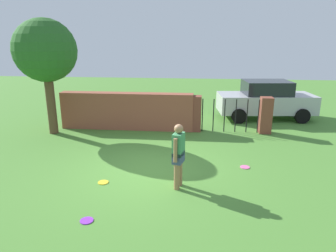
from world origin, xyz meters
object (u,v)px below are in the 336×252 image
object	(u,v)px
person	(178,153)
frisbee_yellow	(103,182)
frisbee_pink	(245,167)
car	(266,100)
tree	(45,52)
frisbee_purple	(87,221)

from	to	relation	value
person	frisbee_yellow	xyz separation A→B (m)	(-1.92, 0.04, -0.89)
person	frisbee_yellow	distance (m)	2.12
person	frisbee_pink	distance (m)	2.45
car	tree	bearing A→B (deg)	14.12
frisbee_purple	frisbee_yellow	bearing A→B (deg)	96.16
tree	frisbee_purple	bearing A→B (deg)	-59.04
frisbee_purple	frisbee_pink	size ratio (longest dim) A/B	1.00
tree	car	size ratio (longest dim) A/B	0.98
person	frisbee_purple	size ratio (longest dim) A/B	6.00
person	frisbee_yellow	size ratio (longest dim) A/B	6.00
car	frisbee_pink	bearing A→B (deg)	68.03
person	car	world-z (taller)	car
frisbee_purple	frisbee_pink	bearing A→B (deg)	40.22
tree	frisbee_pink	distance (m)	8.01
tree	car	xyz separation A→B (m)	(8.58, 3.12, -2.22)
frisbee_pink	frisbee_yellow	xyz separation A→B (m)	(-3.75, -1.33, 0.00)
car	frisbee_pink	distance (m)	6.01
frisbee_purple	frisbee_pink	xyz separation A→B (m)	(3.57, 3.02, 0.00)
car	frisbee_yellow	xyz separation A→B (m)	(-5.40, -7.04, -0.85)
frisbee_purple	tree	bearing A→B (deg)	120.96
tree	frisbee_pink	size ratio (longest dim) A/B	15.79
frisbee_pink	frisbee_yellow	distance (m)	3.98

